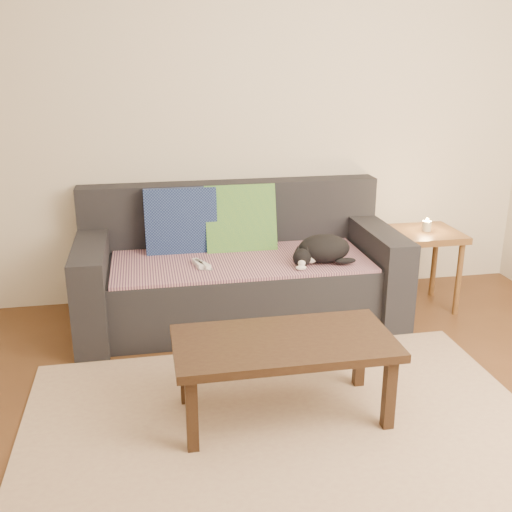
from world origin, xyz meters
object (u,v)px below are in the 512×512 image
(wii_remote_a, at_px, (203,265))
(coffee_table, at_px, (284,349))
(sofa, at_px, (238,273))
(wii_remote_b, at_px, (198,264))
(cat, at_px, (322,249))
(side_table, at_px, (425,245))

(wii_remote_a, xyz_separation_m, coffee_table, (0.28, -1.05, -0.09))
(sofa, distance_m, wii_remote_b, 0.37)
(sofa, bearing_deg, wii_remote_b, -148.32)
(wii_remote_b, bearing_deg, wii_remote_a, -139.85)
(cat, bearing_deg, wii_remote_a, -173.46)
(sofa, relative_size, cat, 4.99)
(side_table, bearing_deg, cat, -168.25)
(sofa, xyz_separation_m, coffee_table, (0.02, -1.25, 0.06))
(cat, distance_m, wii_remote_a, 0.77)
(wii_remote_a, bearing_deg, sofa, -78.12)
(wii_remote_b, height_order, coffee_table, wii_remote_b)
(wii_remote_a, bearing_deg, wii_remote_b, 25.93)
(sofa, relative_size, coffee_table, 1.99)
(side_table, bearing_deg, wii_remote_b, -176.66)
(cat, distance_m, coffee_table, 1.12)
(cat, bearing_deg, sofa, 164.17)
(wii_remote_a, bearing_deg, coffee_table, 169.59)
(wii_remote_b, bearing_deg, coffee_table, -175.17)
(sofa, xyz_separation_m, wii_remote_a, (-0.26, -0.20, 0.15))
(sofa, distance_m, side_table, 1.31)
(sofa, distance_m, coffee_table, 1.25)
(cat, height_order, wii_remote_a, cat)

